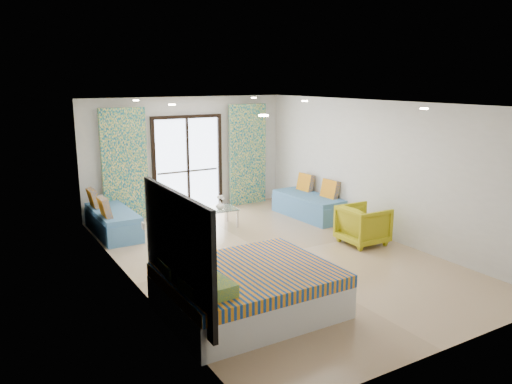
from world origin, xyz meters
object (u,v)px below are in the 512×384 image
armchair (363,223)px  bed (247,290)px  daybed_left (112,221)px  daybed_right (309,205)px  coffee_table (221,210)px

armchair → bed: bearing=113.8°
bed → daybed_left: 4.48m
daybed_right → coffee_table: bearing=167.6°
daybed_right → armchair: daybed_right is taller
bed → daybed_right: size_ratio=1.18×
daybed_left → coffee_table: bearing=-16.8°
bed → coffee_table: 4.10m
bed → armchair: size_ratio=2.73×
coffee_table → daybed_right: bearing=-9.7°
daybed_right → armchair: (-0.25, -2.07, 0.12)m
bed → daybed_left: (-0.64, 4.43, -0.04)m
daybed_left → armchair: (3.98, -3.05, 0.13)m
coffee_table → armchair: bearing=-53.0°
daybed_right → daybed_left: bearing=164.2°
bed → armchair: armchair is taller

